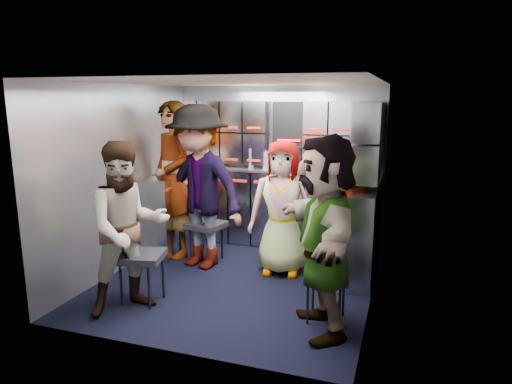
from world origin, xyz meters
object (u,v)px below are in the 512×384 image
(jump_seat_mid_right, at_px, (339,238))
(attendant_standing, at_px, (173,180))
(attendant_arc_d, at_px, (338,207))
(jump_seat_mid_left, at_px, (206,227))
(attendant_arc_b, at_px, (199,188))
(attendant_arc_c, at_px, (282,208))
(jump_seat_near_right, at_px, (327,278))
(jump_seat_near_left, at_px, (141,259))
(attendant_arc_e, at_px, (324,236))
(attendant_arc_a, at_px, (128,228))
(jump_seat_center, at_px, (286,238))

(jump_seat_mid_right, height_order, attendant_standing, attendant_standing)
(attendant_standing, distance_m, attendant_arc_d, 2.03)
(attendant_arc_d, bearing_deg, jump_seat_mid_left, 165.08)
(attendant_arc_b, height_order, attendant_arc_d, attendant_arc_b)
(attendant_arc_c, bearing_deg, jump_seat_near_right, -61.71)
(jump_seat_near_right, bearing_deg, jump_seat_mid_left, 147.48)
(attendant_arc_b, bearing_deg, jump_seat_near_left, -81.78)
(attendant_arc_d, bearing_deg, attendant_standing, 162.19)
(attendant_arc_d, xyz_separation_m, attendant_arc_e, (0.08, -1.32, 0.08))
(jump_seat_mid_right, relative_size, attendant_arc_d, 0.27)
(attendant_standing, bearing_deg, jump_seat_near_right, 4.50)
(jump_seat_mid_right, relative_size, attendant_arc_e, 0.24)
(attendant_arc_a, xyz_separation_m, attendant_arc_e, (1.76, 0.18, 0.05))
(jump_seat_near_right, distance_m, attendant_standing, 2.44)
(jump_seat_near_left, relative_size, attendant_arc_b, 0.26)
(jump_seat_mid_left, bearing_deg, jump_seat_near_left, -95.71)
(jump_seat_mid_left, xyz_separation_m, attendant_arc_e, (1.63, -1.22, 0.41))
(jump_seat_center, height_order, jump_seat_near_right, jump_seat_near_right)
(attendant_arc_e, bearing_deg, attendant_arc_a, -108.40)
(jump_seat_near_left, bearing_deg, attendant_arc_a, -90.00)
(jump_seat_near_left, relative_size, attendant_standing, 0.26)
(jump_seat_mid_left, relative_size, attendant_standing, 0.25)
(jump_seat_near_left, bearing_deg, attendant_arc_d, 38.20)
(jump_seat_center, xyz_separation_m, attendant_arc_a, (-1.08, -1.51, 0.44))
(jump_seat_near_left, xyz_separation_m, jump_seat_near_right, (1.76, 0.18, -0.04))
(jump_seat_mid_left, distance_m, jump_seat_center, 0.97)
(jump_seat_mid_left, bearing_deg, attendant_arc_d, 3.59)
(jump_seat_near_left, height_order, jump_seat_near_right, jump_seat_near_left)
(jump_seat_near_right, bearing_deg, jump_seat_center, 120.39)
(jump_seat_near_right, bearing_deg, attendant_standing, 152.05)
(jump_seat_mid_left, height_order, attendant_arc_c, attendant_arc_c)
(jump_seat_near_right, height_order, attendant_arc_a, attendant_arc_a)
(jump_seat_center, bearing_deg, attendant_arc_c, -90.00)
(jump_seat_near_left, relative_size, attendant_arc_e, 0.29)
(jump_seat_mid_left, height_order, jump_seat_center, jump_seat_mid_left)
(attendant_arc_d, bearing_deg, attendant_arc_b, 171.62)
(jump_seat_near_left, bearing_deg, attendant_arc_b, 83.31)
(attendant_standing, relative_size, attendant_arc_a, 1.21)
(attendant_arc_d, bearing_deg, jump_seat_center, 160.49)
(attendant_arc_c, xyz_separation_m, attendant_arc_e, (0.67, -1.15, 0.09))
(attendant_arc_c, distance_m, attendant_arc_d, 0.62)
(jump_seat_near_left, distance_m, jump_seat_center, 1.72)
(attendant_arc_c, bearing_deg, attendant_standing, 167.67)
(attendant_arc_a, bearing_deg, jump_seat_center, 5.58)
(jump_seat_near_left, height_order, attendant_arc_b, attendant_arc_b)
(jump_seat_mid_right, height_order, attendant_arc_d, attendant_arc_d)
(attendant_arc_b, relative_size, attendant_arc_c, 1.25)
(attendant_arc_c, bearing_deg, attendant_arc_b, 179.89)
(jump_seat_center, xyz_separation_m, attendant_arc_b, (-0.96, -0.29, 0.59))
(jump_seat_mid_left, bearing_deg, attendant_arc_b, -90.00)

